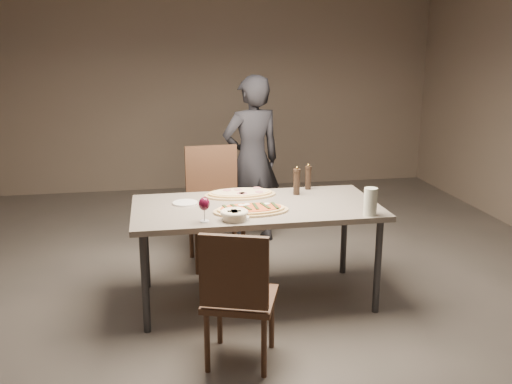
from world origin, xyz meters
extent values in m
plane|color=#57514B|center=(0.00, 0.00, 0.00)|extent=(7.00, 7.00, 0.00)
plane|color=#7F6E5E|center=(0.00, 3.50, 1.40)|extent=(6.00, 0.00, 6.00)
cube|color=slate|center=(0.00, 0.00, 0.73)|extent=(1.80, 0.90, 0.04)
cylinder|color=#333335|center=(-0.82, -0.37, 0.35)|extent=(0.05, 0.05, 0.71)
cylinder|color=#333335|center=(0.82, -0.37, 0.35)|extent=(0.05, 0.05, 0.71)
cylinder|color=#333335|center=(-0.82, 0.37, 0.35)|extent=(0.05, 0.05, 0.71)
cylinder|color=#333335|center=(0.82, 0.37, 0.35)|extent=(0.05, 0.05, 0.71)
ellipsoid|color=white|center=(-0.11, -0.11, 0.79)|extent=(0.05, 0.05, 0.01)
ellipsoid|color=white|center=(-0.13, -0.10, 0.79)|extent=(0.05, 0.05, 0.01)
ellipsoid|color=white|center=(0.06, -0.10, 0.79)|extent=(0.05, 0.05, 0.01)
ellipsoid|color=white|center=(-0.08, -0.09, 0.79)|extent=(0.05, 0.05, 0.01)
ellipsoid|color=white|center=(-0.16, -0.17, 0.79)|extent=(0.05, 0.05, 0.01)
ellipsoid|color=white|center=(-0.16, -0.21, 0.79)|extent=(0.05, 0.05, 0.01)
cube|color=#233215|center=(-0.24, -0.16, 0.79)|extent=(0.05, 0.16, 0.01)
cube|color=#233215|center=(-0.17, -0.15, 0.79)|extent=(0.07, 0.15, 0.01)
cube|color=#233215|center=(-0.10, -0.16, 0.79)|extent=(0.06, 0.15, 0.01)
cube|color=#233215|center=(-0.03, -0.15, 0.79)|extent=(0.02, 0.15, 0.01)
cube|color=#233215|center=(0.04, -0.15, 0.79)|extent=(0.05, 0.16, 0.01)
cube|color=#233215|center=(0.11, -0.15, 0.79)|extent=(0.03, 0.16, 0.01)
cylinder|color=#BC7374|center=(0.07, 0.36, 0.79)|extent=(0.07, 0.07, 0.00)
cylinder|color=#BC7374|center=(-0.17, 0.33, 0.79)|extent=(0.07, 0.07, 0.00)
cylinder|color=#BC7374|center=(-0.08, 0.34, 0.79)|extent=(0.07, 0.07, 0.00)
cylinder|color=#BC7374|center=(0.07, 0.24, 0.79)|extent=(0.07, 0.07, 0.00)
cylinder|color=#BC7374|center=(-0.06, 0.22, 0.79)|extent=(0.07, 0.07, 0.00)
cylinder|color=#BC7374|center=(-0.08, 0.22, 0.79)|extent=(0.07, 0.07, 0.00)
cylinder|color=beige|center=(-0.21, -0.32, 0.78)|extent=(0.16, 0.16, 0.06)
torus|color=beige|center=(-0.21, -0.32, 0.80)|extent=(0.19, 0.19, 0.03)
cube|color=#A67643|center=(-0.18, -0.32, 0.79)|extent=(0.05, 0.05, 0.04)
cube|color=#A67643|center=(-0.21, -0.30, 0.79)|extent=(0.05, 0.05, 0.04)
cube|color=#A67643|center=(-0.23, -0.32, 0.79)|extent=(0.05, 0.05, 0.04)
cube|color=#A67643|center=(-0.21, -0.34, 0.79)|extent=(0.05, 0.05, 0.04)
cylinder|color=white|center=(-0.17, -0.31, 0.76)|extent=(0.13, 0.13, 0.02)
cylinder|color=#B2AF41|center=(-0.17, -0.31, 0.76)|extent=(0.09, 0.09, 0.00)
cylinder|color=black|center=(0.37, 0.24, 0.84)|extent=(0.05, 0.05, 0.18)
cylinder|color=black|center=(0.37, 0.24, 0.94)|extent=(0.06, 0.06, 0.02)
sphere|color=gold|center=(0.37, 0.24, 0.97)|extent=(0.02, 0.02, 0.02)
cylinder|color=black|center=(0.50, 0.38, 0.84)|extent=(0.05, 0.05, 0.17)
cylinder|color=black|center=(0.50, 0.38, 0.93)|extent=(0.05, 0.05, 0.02)
sphere|color=gold|center=(0.50, 0.38, 0.95)|extent=(0.02, 0.02, 0.02)
cylinder|color=silver|center=(0.73, -0.38, 0.85)|extent=(0.09, 0.09, 0.19)
cylinder|color=silver|center=(-0.41, -0.32, 0.75)|extent=(0.06, 0.06, 0.01)
cylinder|color=silver|center=(-0.41, -0.32, 0.80)|extent=(0.01, 0.01, 0.08)
ellipsoid|color=#4C0A20|center=(-0.41, -0.32, 0.87)|extent=(0.08, 0.08, 0.09)
cylinder|color=white|center=(-0.51, 0.13, 0.76)|extent=(0.19, 0.19, 0.01)
cube|color=#422A1C|center=(-0.25, -0.82, 0.41)|extent=(0.53, 0.53, 0.04)
cylinder|color=#422A1C|center=(-0.46, -0.93, 0.19)|extent=(0.03, 0.03, 0.39)
cylinder|color=#422A1C|center=(-0.14, -1.04, 0.19)|extent=(0.03, 0.03, 0.39)
cylinder|color=#422A1C|center=(-0.35, -0.60, 0.19)|extent=(0.03, 0.03, 0.39)
cylinder|color=#422A1C|center=(-0.03, -0.72, 0.19)|extent=(0.03, 0.03, 0.39)
cube|color=#422A1C|center=(-0.31, -1.00, 0.66)|extent=(0.39, 0.17, 0.44)
cube|color=#422A1C|center=(-0.21, 0.77, 0.47)|extent=(0.51, 0.51, 0.04)
cylinder|color=#422A1C|center=(-0.03, 0.98, 0.23)|extent=(0.04, 0.04, 0.45)
cylinder|color=#422A1C|center=(-0.42, 0.95, 0.23)|extent=(0.04, 0.04, 0.45)
cylinder|color=#422A1C|center=(0.00, 0.58, 0.23)|extent=(0.04, 0.04, 0.45)
cylinder|color=#422A1C|center=(-0.40, 0.56, 0.23)|extent=(0.04, 0.04, 0.45)
cube|color=#422A1C|center=(-0.23, 0.99, 0.77)|extent=(0.46, 0.07, 0.51)
imported|color=black|center=(0.20, 1.30, 0.81)|extent=(0.67, 0.52, 1.62)
camera|label=1|loc=(-0.72, -3.95, 1.93)|focal=40.00mm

